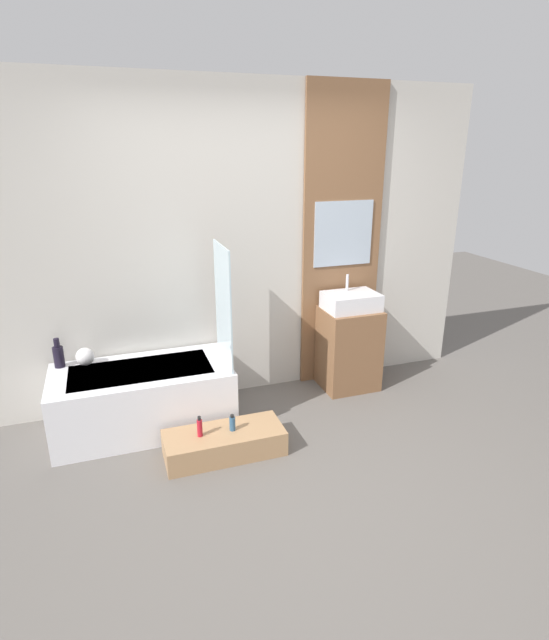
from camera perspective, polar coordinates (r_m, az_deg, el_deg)
name	(u,v)px	position (r m, az deg, el deg)	size (l,w,h in m)	color
ground_plane	(315,494)	(3.37, 4.64, -19.23)	(12.00, 12.00, 0.00)	#605B56
wall_tiled_back	(243,246)	(4.20, -3.59, 8.40)	(4.20, 0.06, 2.60)	beige
wall_wood_accent	(342,241)	(4.47, 7.73, 8.98)	(0.73, 0.04, 2.60)	brown
bathtub	(143,398)	(4.03, -14.74, -8.60)	(1.34, 0.68, 0.49)	white
glass_shower_screen	(223,306)	(3.77, -5.88, 1.62)	(0.01, 0.48, 0.93)	silver
wooden_step_bench	(224,443)	(3.68, -5.76, -13.77)	(0.85, 0.35, 0.18)	#A87F56
vanity_cabinet	(349,348)	(4.54, 8.47, -3.23)	(0.49, 0.41, 0.74)	brown
sink	(351,301)	(4.39, 8.75, 2.12)	(0.46, 0.33, 0.29)	white
vase_tall_dark	(59,355)	(4.14, -23.45, -3.73)	(0.08, 0.08, 0.23)	black
vase_round_light	(85,357)	(4.11, -20.84, -3.93)	(0.14, 0.14, 0.14)	white
bottle_soap_primary	(200,427)	(3.57, -8.55, -12.04)	(0.04, 0.04, 0.15)	#B21928
bottle_soap_secondary	(232,423)	(3.61, -4.84, -11.68)	(0.04, 0.04, 0.12)	#2D567A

